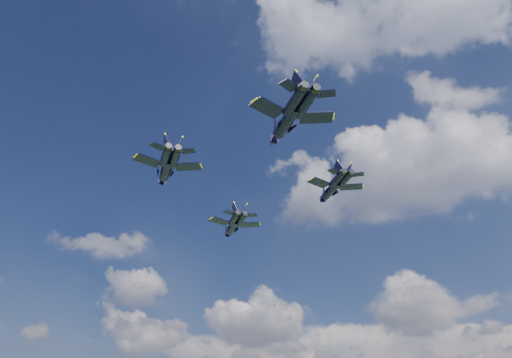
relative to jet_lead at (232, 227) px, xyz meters
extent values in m
cylinder|color=black|center=(0.37, -0.35, -0.07)|extent=(7.28, 7.04, 1.69)
cone|color=black|center=(-3.58, 3.40, -0.07)|extent=(2.87, 2.84, 1.59)
ellipsoid|color=brown|center=(-1.88, 1.78, 0.44)|extent=(2.58, 2.51, 0.77)
cube|color=black|center=(-0.60, -4.09, -0.07)|extent=(3.85, 4.91, 0.17)
cube|color=black|center=(4.05, 0.81, -0.07)|extent=(4.94, 4.01, 0.17)
cube|color=black|center=(3.65, -6.83, -0.07)|extent=(1.96, 2.55, 0.13)
cube|color=black|center=(7.01, -3.30, -0.07)|extent=(2.58, 2.05, 0.13)
cube|color=black|center=(4.08, -5.30, 1.24)|extent=(2.45, 1.66, 2.82)
cube|color=black|center=(5.50, -3.80, 1.24)|extent=(1.66, 2.38, 2.82)
cylinder|color=black|center=(3.68, -27.20, 0.31)|extent=(7.69, 7.20, 1.76)
cone|color=black|center=(-0.52, -23.40, 0.31)|extent=(2.99, 2.93, 1.66)
ellipsoid|color=brown|center=(1.29, -25.04, 0.85)|extent=(2.71, 2.58, 0.80)
cube|color=black|center=(2.77, -31.12, 0.31)|extent=(3.93, 5.09, 0.18)
cube|color=black|center=(7.48, -25.91, 0.31)|extent=(5.15, 4.24, 0.18)
cube|color=black|center=(7.26, -33.86, 0.31)|extent=(1.99, 2.63, 0.14)
cube|color=black|center=(10.66, -30.10, 0.31)|extent=(2.70, 2.17, 0.14)
cube|color=black|center=(7.66, -32.25, 1.68)|extent=(2.58, 1.72, 2.94)
cube|color=black|center=(9.10, -30.66, 1.68)|extent=(1.78, 2.44, 2.94)
cylinder|color=black|center=(24.49, -1.51, 2.34)|extent=(7.21, 7.15, 1.69)
cone|color=black|center=(20.61, 2.32, 2.34)|extent=(2.86, 2.86, 1.60)
ellipsoid|color=brown|center=(22.28, 0.67, 2.85)|extent=(2.56, 2.54, 0.77)
cube|color=black|center=(23.45, -5.24, 2.34)|extent=(3.92, 4.93, 0.17)
cube|color=black|center=(28.21, -0.42, 2.34)|extent=(4.94, 3.96, 0.17)
cube|color=black|center=(27.66, -8.07, 2.34)|extent=(2.00, 2.57, 0.13)
cube|color=black|center=(31.10, -4.59, 2.34)|extent=(2.58, 2.02, 0.13)
cube|color=black|center=(28.12, -6.54, 3.65)|extent=(2.43, 1.66, 2.83)
cube|color=black|center=(29.57, -5.07, 3.65)|extent=(1.66, 2.41, 2.83)
cylinder|color=black|center=(26.90, -25.61, 3.38)|extent=(9.14, 8.36, 2.07)
cone|color=black|center=(21.89, -21.22, 3.38)|extent=(3.53, 3.43, 1.95)
ellipsoid|color=brown|center=(24.05, -23.11, 4.01)|extent=(3.21, 3.01, 0.94)
cube|color=black|center=(25.90, -30.23, 3.38)|extent=(4.56, 5.97, 0.21)
cube|color=black|center=(31.35, -24.01, 3.38)|extent=(6.06, 5.05, 0.21)
cube|color=black|center=(31.24, -33.37, 3.38)|extent=(2.31, 3.08, 0.16)
cube|color=black|center=(35.17, -28.88, 3.38)|extent=(3.19, 2.59, 0.16)
cube|color=black|center=(31.68, -31.47, 4.99)|extent=(3.06, 2.02, 3.46)
cube|color=black|center=(33.34, -29.57, 4.99)|extent=(2.14, 2.83, 3.46)
camera|label=1|loc=(56.02, -85.22, -43.21)|focal=35.00mm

